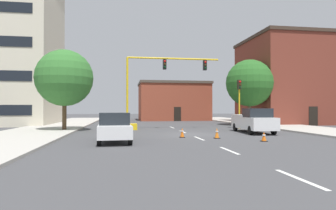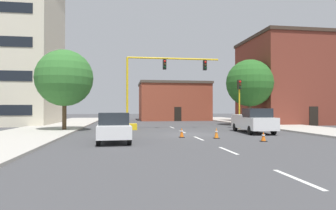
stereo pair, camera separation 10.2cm
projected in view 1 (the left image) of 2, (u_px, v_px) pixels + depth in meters
ground_plane at (189, 134)px, 21.96m from camera, size 160.00×160.00×0.00m
sidewalk_left at (52, 128)px, 28.07m from camera, size 6.00×56.00×0.14m
sidewalk_right at (279, 126)px, 31.66m from camera, size 6.00×56.00×0.14m
lane_stripe_seg_0 at (299, 179)px, 8.12m from camera, size 0.16×2.40×0.01m
lane_stripe_seg_1 at (229, 150)px, 13.56m from camera, size 0.16×2.40×0.01m
lane_stripe_seg_2 at (199, 138)px, 18.99m from camera, size 0.16×2.40×0.01m
lane_stripe_seg_3 at (183, 132)px, 24.43m from camera, size 0.16×2.40×0.01m
lane_stripe_seg_4 at (172, 127)px, 29.87m from camera, size 0.16×2.40×0.01m
building_tall_left at (2, 49)px, 34.77m from camera, size 12.94×11.12×18.28m
building_brick_center at (173, 101)px, 48.76m from camera, size 11.56×8.82×6.33m
building_row_right at (287, 81)px, 38.15m from camera, size 10.70×10.90×11.28m
traffic_signal_gantry at (141, 105)px, 26.89m from camera, size 9.70×1.20×6.83m
traffic_light_pole_right at (239, 93)px, 28.22m from camera, size 0.32×0.47×4.80m
tree_right_mid at (249, 83)px, 33.40m from camera, size 5.45×5.45×7.66m
tree_left_near at (64, 78)px, 25.05m from camera, size 4.94×4.94×7.12m
pickup_truck_white at (253, 121)px, 23.37m from camera, size 2.38×5.53×1.99m
sedan_white_near_left at (114, 127)px, 17.04m from camera, size 2.09×4.59×1.74m
traffic_cone_roadside_a at (264, 137)px, 17.24m from camera, size 0.36×0.36×0.60m
traffic_cone_roadside_b at (217, 133)px, 18.97m from camera, size 0.36×0.36×0.72m
traffic_cone_roadside_c at (182, 133)px, 19.60m from camera, size 0.36×0.36×0.68m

